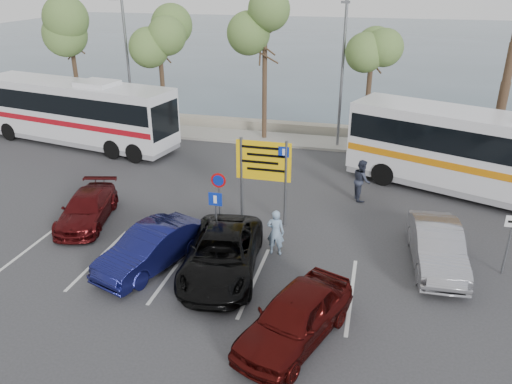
% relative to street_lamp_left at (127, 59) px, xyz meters
% --- Properties ---
extents(ground, '(120.00, 120.00, 0.00)m').
position_rel_street_lamp_left_xyz_m(ground, '(10.00, -13.52, -4.60)').
color(ground, '#333335').
rests_on(ground, ground).
extents(kerb_strip, '(44.00, 2.40, 0.15)m').
position_rel_street_lamp_left_xyz_m(kerb_strip, '(10.00, 0.48, -4.52)').
color(kerb_strip, gray).
rests_on(kerb_strip, ground).
extents(seawall, '(48.00, 0.80, 0.60)m').
position_rel_street_lamp_left_xyz_m(seawall, '(10.00, 2.48, -4.30)').
color(seawall, gray).
rests_on(seawall, ground).
extents(sea, '(140.00, 140.00, 0.00)m').
position_rel_street_lamp_left_xyz_m(sea, '(10.00, 46.48, -4.59)').
color(sea, '#384D5A').
rests_on(sea, ground).
extents(tree_far_left, '(3.20, 3.20, 7.60)m').
position_rel_street_lamp_left_xyz_m(tree_far_left, '(-4.00, 0.48, 1.73)').
color(tree_far_left, '#382619').
rests_on(tree_far_left, kerb_strip).
extents(tree_left, '(3.20, 3.20, 7.20)m').
position_rel_street_lamp_left_xyz_m(tree_left, '(2.00, 0.48, 1.41)').
color(tree_left, '#382619').
rests_on(tree_left, kerb_strip).
extents(tree_mid, '(3.20, 3.20, 8.00)m').
position_rel_street_lamp_left_xyz_m(tree_mid, '(8.50, 0.48, 2.06)').
color(tree_mid, '#382619').
rests_on(tree_mid, kerb_strip).
extents(tree_right, '(3.20, 3.20, 7.40)m').
position_rel_street_lamp_left_xyz_m(tree_right, '(14.50, 0.48, 1.57)').
color(tree_right, '#382619').
rests_on(tree_right, kerb_strip).
extents(street_lamp_left, '(0.45, 1.15, 8.01)m').
position_rel_street_lamp_left_xyz_m(street_lamp_left, '(0.00, 0.00, 0.00)').
color(street_lamp_left, slate).
rests_on(street_lamp_left, kerb_strip).
extents(street_lamp_right, '(0.45, 1.15, 8.01)m').
position_rel_street_lamp_left_xyz_m(street_lamp_right, '(13.00, 0.00, 0.00)').
color(street_lamp_right, slate).
rests_on(street_lamp_right, kerb_strip).
extents(direction_sign, '(2.20, 0.12, 3.60)m').
position_rel_street_lamp_left_xyz_m(direction_sign, '(11.00, -10.32, -2.17)').
color(direction_sign, slate).
rests_on(direction_sign, ground).
extents(sign_no_stop, '(0.60, 0.08, 2.35)m').
position_rel_street_lamp_left_xyz_m(sign_no_stop, '(9.40, -11.13, -3.02)').
color(sign_no_stop, slate).
rests_on(sign_no_stop, ground).
extents(sign_parking, '(0.50, 0.07, 2.25)m').
position_rel_street_lamp_left_xyz_m(sign_parking, '(9.80, -12.73, -3.13)').
color(sign_parking, slate).
rests_on(sign_parking, ground).
extents(sign_taxi, '(0.50, 0.07, 2.20)m').
position_rel_street_lamp_left_xyz_m(sign_taxi, '(19.80, -12.03, -3.18)').
color(sign_taxi, slate).
rests_on(sign_taxi, ground).
extents(lane_markings, '(12.02, 4.20, 0.01)m').
position_rel_street_lamp_left_xyz_m(lane_markings, '(8.86, -14.52, -4.60)').
color(lane_markings, silver).
rests_on(lane_markings, ground).
extents(coach_bus_left, '(12.83, 4.96, 3.91)m').
position_rel_street_lamp_left_xyz_m(coach_bus_left, '(-2.00, -3.02, -2.78)').
color(coach_bus_left, silver).
rests_on(coach_bus_left, ground).
extents(coach_bus_right, '(13.08, 7.39, 4.05)m').
position_rel_street_lamp_left_xyz_m(coach_bus_right, '(20.37, -5.56, -2.72)').
color(coach_bus_right, silver).
rests_on(coach_bus_right, ground).
extents(car_blue, '(2.88, 4.64, 1.44)m').
position_rel_street_lamp_left_xyz_m(car_blue, '(8.00, -14.47, -3.88)').
color(car_blue, '#0E1043').
rests_on(car_blue, ground).
extents(car_maroon, '(2.64, 4.50, 1.22)m').
position_rel_street_lamp_left_xyz_m(car_maroon, '(4.00, -12.02, -3.99)').
color(car_maroon, '#460B0D').
rests_on(car_maroon, ground).
extents(car_red, '(3.24, 4.74, 1.50)m').
position_rel_street_lamp_left_xyz_m(car_red, '(13.50, -17.02, -3.85)').
color(car_red, '#3F0A09').
rests_on(car_red, ground).
extents(suv_black, '(3.07, 5.44, 1.43)m').
position_rel_street_lamp_left_xyz_m(suv_black, '(10.50, -14.27, -3.88)').
color(suv_black, black).
rests_on(suv_black, ground).
extents(car_silver_b, '(1.88, 4.59, 1.48)m').
position_rel_street_lamp_left_xyz_m(car_silver_b, '(17.59, -12.02, -3.86)').
color(car_silver_b, gray).
rests_on(car_silver_b, ground).
extents(pedestrian_near, '(0.64, 0.43, 1.75)m').
position_rel_street_lamp_left_xyz_m(pedestrian_near, '(12.00, -12.60, -3.73)').
color(pedestrian_near, '#7B97B3').
rests_on(pedestrian_near, ground).
extents(pedestrian_far, '(0.94, 1.08, 1.88)m').
position_rel_street_lamp_left_xyz_m(pedestrian_far, '(14.73, -7.02, -3.66)').
color(pedestrian_far, '#2E3345').
rests_on(pedestrian_far, ground).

